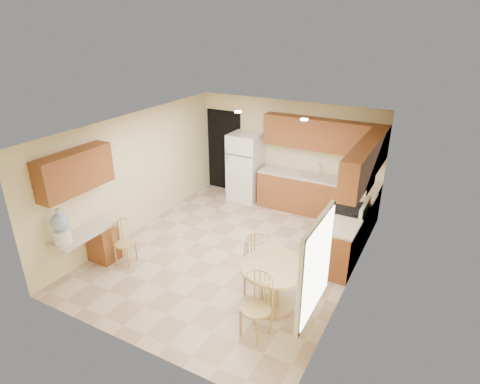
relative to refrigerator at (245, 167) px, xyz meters
The scene contains 30 objects.
floor 2.72m from the refrigerator, 68.40° to the right, with size 5.50×5.50×0.00m, color #C5AB8F.
ceiling 3.07m from the refrigerator, 68.40° to the right, with size 4.50×5.50×0.02m, color white.
wall_back 1.09m from the refrigerator, 20.23° to the left, with size 4.50×0.02×2.50m, color beige.
wall_front 5.25m from the refrigerator, 79.55° to the right, with size 4.50×0.02×2.50m, color beige.
wall_left 2.76m from the refrigerator, 118.44° to the right, with size 0.02×5.50×2.50m, color beige.
wall_right 4.02m from the refrigerator, 36.87° to the right, with size 0.02×5.50×2.50m, color beige.
doorway 0.89m from the refrigerator, 157.27° to the left, with size 0.90×0.02×2.10m, color black.
base_cab_back 1.87m from the refrigerator, ahead, with size 2.75×0.60×0.87m, color brown.
counter_back 1.83m from the refrigerator, ahead, with size 2.75×0.63×0.04m, color beige.
base_cab_right_a 2.98m from the refrigerator, 10.64° to the right, with size 0.60×0.59×0.87m, color brown.
counter_right_a 2.95m from the refrigerator, 10.64° to the right, with size 0.63×0.59×0.04m, color beige.
base_cab_right_b 3.55m from the refrigerator, 34.59° to the right, with size 0.60×0.80×0.87m, color brown.
counter_right_b 3.52m from the refrigerator, 34.59° to the right, with size 0.63×0.80×0.04m, color beige.
upper_cab_back 2.09m from the refrigerator, ahead, with size 2.75×0.33×0.70m, color brown.
upper_cab_right 3.41m from the refrigerator, 21.41° to the right, with size 0.33×2.42×0.70m, color brown.
upper_cab_left 4.28m from the refrigerator, 105.84° to the right, with size 0.33×1.40×0.70m, color brown.
sink 1.80m from the refrigerator, ahead, with size 0.78×0.44×0.01m, color silver.
range_hood 3.24m from the refrigerator, 22.46° to the right, with size 0.50×0.76×0.14m, color silver.
desk_pedestal 3.90m from the refrigerator, 105.76° to the right, with size 0.48×0.42×0.72m, color brown.
desk_top 4.23m from the refrigerator, 104.36° to the right, with size 0.50×1.20×0.04m, color beige.
window 5.35m from the refrigerator, 53.21° to the right, with size 0.06×1.12×1.30m.
can_light_a 2.08m from the refrigerator, 69.44° to the right, with size 0.14×0.14×0.02m, color white.
can_light_b 2.75m from the refrigerator, 32.96° to the right, with size 0.14×0.14×0.02m, color white.
refrigerator is the anchor object (origin of this frame).
stove 3.15m from the refrigerator, 22.99° to the right, with size 0.65×0.76×1.09m.
dining_table 4.23m from the refrigerator, 56.13° to the right, with size 1.07×1.07×0.79m.
chair_table_a 3.88m from the refrigerator, 59.88° to the right, with size 0.45×0.58×1.01m.
chair_table_b 4.86m from the refrigerator, 61.03° to the right, with size 0.43×0.46×0.98m.
chair_desk 3.77m from the refrigerator, 99.20° to the right, with size 0.37×0.48×0.84m.
water_crock 4.64m from the refrigerator, 103.08° to the right, with size 0.30×0.30×0.62m.
Camera 1 is at (3.34, -5.81, 4.22)m, focal length 30.00 mm.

